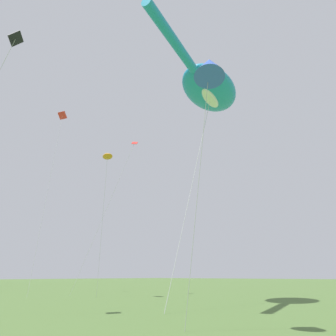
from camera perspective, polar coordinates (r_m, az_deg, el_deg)
big_show_kite at (r=21.03m, az=7.82°, el=15.05°), size 11.16×4.38×14.39m
small_kite_stunt_black at (r=32.76m, az=-20.12°, el=7.70°), size 2.34×2.53×17.85m
small_kite_tiny_distant at (r=27.55m, az=-7.83°, el=1.65°), size 2.87×4.57×13.53m
small_kite_box_yellow at (r=10.32m, az=7.99°, el=18.60°), size 1.56×2.54×8.54m
small_kite_triangle_green at (r=16.14m, az=-28.94°, el=18.02°), size 1.79×4.46×12.18m
small_kite_streamer_purple at (r=24.26m, az=-11.65°, el=2.05°), size 2.08×2.80×10.81m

